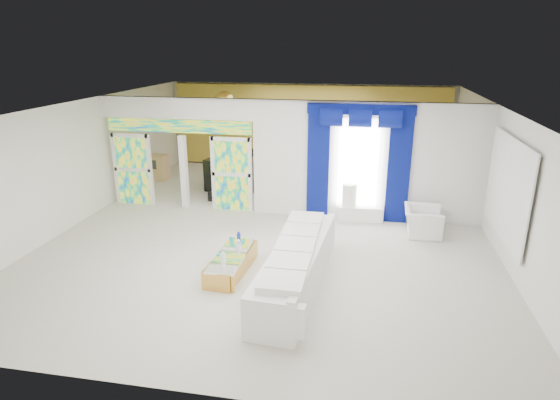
% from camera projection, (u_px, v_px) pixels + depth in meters
% --- Properties ---
extents(floor, '(12.00, 12.00, 0.00)m').
position_uv_depth(floor, '(277.00, 226.00, 11.73)').
color(floor, '#B7AF9E').
rests_on(floor, ground).
extents(dividing_wall, '(5.70, 0.18, 3.00)m').
position_uv_depth(dividing_wall, '(368.00, 162.00, 11.81)').
color(dividing_wall, white).
rests_on(dividing_wall, ground).
extents(dividing_header, '(4.30, 0.18, 0.55)m').
position_uv_depth(dividing_header, '(177.00, 108.00, 12.29)').
color(dividing_header, white).
rests_on(dividing_header, dividing_wall).
extents(stained_panel_left, '(0.95, 0.04, 2.00)m').
position_uv_depth(stained_panel_left, '(133.00, 169.00, 13.09)').
color(stained_panel_left, '#994C3F').
rests_on(stained_panel_left, ground).
extents(stained_panel_right, '(0.95, 0.04, 2.00)m').
position_uv_depth(stained_panel_right, '(232.00, 174.00, 12.59)').
color(stained_panel_right, '#994C3F').
rests_on(stained_panel_right, ground).
extents(stained_transom, '(4.00, 0.05, 0.35)m').
position_uv_depth(stained_transom, '(178.00, 126.00, 12.44)').
color(stained_transom, '#994C3F').
rests_on(stained_transom, dividing_header).
extents(window_pane, '(1.00, 0.02, 2.30)m').
position_uv_depth(window_pane, '(358.00, 164.00, 11.78)').
color(window_pane, white).
rests_on(window_pane, dividing_wall).
extents(blue_drape_left, '(0.55, 0.10, 2.80)m').
position_uv_depth(blue_drape_left, '(318.00, 165.00, 11.94)').
color(blue_drape_left, '#04054B').
rests_on(blue_drape_left, ground).
extents(blue_drape_right, '(0.55, 0.10, 2.80)m').
position_uv_depth(blue_drape_right, '(399.00, 168.00, 11.59)').
color(blue_drape_right, '#04054B').
rests_on(blue_drape_right, ground).
extents(blue_pelmet, '(2.60, 0.12, 0.25)m').
position_uv_depth(blue_pelmet, '(361.00, 109.00, 11.32)').
color(blue_pelmet, '#04054B').
rests_on(blue_pelmet, dividing_wall).
extents(wall_mirror, '(0.04, 2.70, 1.90)m').
position_uv_depth(wall_mirror, '(509.00, 189.00, 9.45)').
color(wall_mirror, white).
rests_on(wall_mirror, ground).
extents(gold_curtains, '(9.70, 0.12, 2.90)m').
position_uv_depth(gold_curtains, '(308.00, 127.00, 16.76)').
color(gold_curtains, gold).
rests_on(gold_curtains, ground).
extents(white_sofa, '(1.12, 3.94, 0.74)m').
position_uv_depth(white_sofa, '(297.00, 267.00, 8.75)').
color(white_sofa, white).
rests_on(white_sofa, ground).
extents(coffee_table, '(0.68, 1.71, 0.37)m').
position_uv_depth(coffee_table, '(232.00, 263.00, 9.32)').
color(coffee_table, gold).
rests_on(coffee_table, ground).
extents(console_table, '(1.15, 0.44, 0.38)m').
position_uv_depth(console_table, '(360.00, 213.00, 12.06)').
color(console_table, white).
rests_on(console_table, ground).
extents(table_lamp, '(0.36, 0.36, 0.58)m').
position_uv_depth(table_lamp, '(349.00, 195.00, 11.96)').
color(table_lamp, white).
rests_on(table_lamp, console_table).
extents(armchair, '(0.91, 1.03, 0.64)m').
position_uv_depth(armchair, '(423.00, 221.00, 11.16)').
color(armchair, white).
rests_on(armchair, ground).
extents(grand_piano, '(1.86, 2.22, 0.99)m').
position_uv_depth(grand_piano, '(240.00, 171.00, 14.91)').
color(grand_piano, black).
rests_on(grand_piano, ground).
extents(piano_bench, '(1.02, 0.56, 0.32)m').
position_uv_depth(piano_bench, '(226.00, 196.00, 13.52)').
color(piano_bench, black).
rests_on(piano_bench, ground).
extents(tv_console, '(0.64, 0.59, 0.83)m').
position_uv_depth(tv_console, '(159.00, 167.00, 15.63)').
color(tv_console, tan).
rests_on(tv_console, ground).
extents(chandelier, '(0.60, 0.60, 0.60)m').
position_uv_depth(chandelier, '(224.00, 101.00, 14.46)').
color(chandelier, gold).
rests_on(chandelier, ceiling).
extents(decanters, '(0.21, 1.05, 0.19)m').
position_uv_depth(decanters, '(233.00, 248.00, 9.41)').
color(decanters, navy).
rests_on(decanters, coffee_table).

